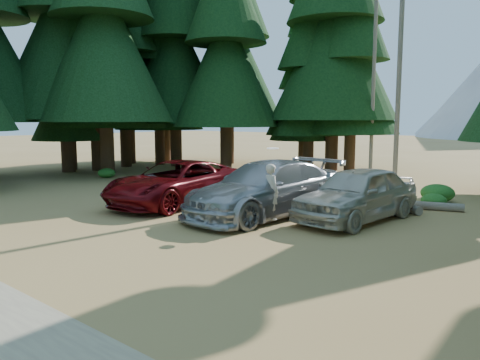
{
  "coord_description": "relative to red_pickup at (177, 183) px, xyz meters",
  "views": [
    {
      "loc": [
        9.87,
        -8.5,
        3.19
      ],
      "look_at": [
        0.39,
        2.8,
        1.25
      ],
      "focal_mm": 35.0,
      "sensor_mm": 36.0,
      "label": 1
    }
  ],
  "objects": [
    {
      "name": "forest_belt_north",
      "position": [
        3.03,
        11.8,
        -0.82
      ],
      "size": [
        36.0,
        7.0,
        22.0
      ],
      "primitive_type": null,
      "color": "black",
      "rests_on": "ground"
    },
    {
      "name": "frisbee_player",
      "position": [
        4.68,
        -0.42,
        0.2
      ],
      "size": [
        0.72,
        0.6,
        2.17
      ],
      "rotation": [
        0.0,
        0.0,
        2.76
      ],
      "color": "beige",
      "rests_on": "ground"
    },
    {
      "name": "forest_belt_west",
      "position": [
        -12.47,
        0.8,
        -0.82
      ],
      "size": [
        6.0,
        22.0,
        22.0
      ],
      "primitive_type": null,
      "color": "black",
      "rests_on": "ground"
    },
    {
      "name": "shrub_edge_west",
      "position": [
        -8.83,
        2.94,
        -0.56
      ],
      "size": [
        0.94,
        0.94,
        0.52
      ],
      "primitive_type": "ellipsoid",
      "color": "#20601D",
      "rests_on": "ground"
    },
    {
      "name": "snag_front",
      "position": [
        3.83,
        11.3,
        5.18
      ],
      "size": [
        0.24,
        0.24,
        12.0
      ],
      "primitive_type": "cylinder",
      "color": "#6F6559",
      "rests_on": "ground"
    },
    {
      "name": "shrub_far_right",
      "position": [
        7.32,
        6.8,
        -0.47
      ],
      "size": [
        1.26,
        1.26,
        0.69
      ],
      "primitive_type": "ellipsoid",
      "color": "#20601D",
      "rests_on": "ground"
    },
    {
      "name": "silver_minivan_center",
      "position": [
        3.8,
        0.47,
        0.08
      ],
      "size": [
        3.08,
        6.4,
        1.8
      ],
      "primitive_type": "imported",
      "rotation": [
        0.0,
        0.0,
        -0.09
      ],
      "color": "#A2A4AA",
      "rests_on": "ground"
    },
    {
      "name": "shrub_center_right",
      "position": [
        6.12,
        4.46,
        -0.56
      ],
      "size": [
        0.94,
        0.94,
        0.52
      ],
      "primitive_type": "ellipsoid",
      "color": "#20601D",
      "rests_on": "ground"
    },
    {
      "name": "shrub_center_left",
      "position": [
        0.93,
        4.13,
        -0.45
      ],
      "size": [
        1.32,
        1.32,
        0.72
      ],
      "primitive_type": "ellipsoid",
      "color": "#20601D",
      "rests_on": "ground"
    },
    {
      "name": "shrub_far_left",
      "position": [
        -4.27,
        6.29,
        -0.51
      ],
      "size": [
        1.1,
        1.1,
        0.6
      ],
      "primitive_type": "ellipsoid",
      "color": "#20601D",
      "rests_on": "ground"
    },
    {
      "name": "log_left",
      "position": [
        0.26,
        4.22,
        -0.66
      ],
      "size": [
        3.92,
        2.37,
        0.31
      ],
      "primitive_type": "cylinder",
      "rotation": [
        0.0,
        1.57,
        0.51
      ],
      "color": "#6F6559",
      "rests_on": "ground"
    },
    {
      "name": "log_mid",
      "position": [
        6.14,
        4.71,
        -0.66
      ],
      "size": [
        3.29,
        2.19,
        0.3
      ],
      "primitive_type": "cylinder",
      "rotation": [
        0.0,
        1.57,
        -0.55
      ],
      "color": "#6F6559",
      "rests_on": "ground"
    },
    {
      "name": "ground",
      "position": [
        3.03,
        -3.2,
        -0.82
      ],
      "size": [
        160.0,
        160.0,
        0.0
      ],
      "primitive_type": "plane",
      "color": "#9E7A43",
      "rests_on": "ground"
    },
    {
      "name": "red_pickup",
      "position": [
        0.0,
        0.0,
        0.0
      ],
      "size": [
        3.12,
        6.05,
        1.63
      ],
      "primitive_type": "imported",
      "rotation": [
        0.0,
        0.0,
        0.07
      ],
      "color": "#5E080C",
      "rests_on": "ground"
    },
    {
      "name": "shrub_left",
      "position": [
        1.09,
        6.17,
        -0.6
      ],
      "size": [
        0.78,
        0.78,
        0.43
      ],
      "primitive_type": "ellipsoid",
      "color": "#20601D",
      "rests_on": "ground"
    },
    {
      "name": "log_right",
      "position": [
        6.54,
        4.62,
        -0.67
      ],
      "size": [
        4.36,
        1.69,
        0.29
      ],
      "primitive_type": "cylinder",
      "rotation": [
        0.0,
        1.57,
        0.32
      ],
      "color": "#6F6559",
      "rests_on": "ground"
    },
    {
      "name": "snag_back",
      "position": [
        1.83,
        12.8,
        4.18
      ],
      "size": [
        0.2,
        0.2,
        10.0
      ],
      "primitive_type": "cylinder",
      "color": "#6F6559",
      "rests_on": "ground"
    },
    {
      "name": "shrub_right",
      "position": [
        7.57,
        5.58,
        -0.57
      ],
      "size": [
        0.9,
        0.9,
        0.49
      ],
      "primitive_type": "ellipsoid",
      "color": "#20601D",
      "rests_on": "ground"
    },
    {
      "name": "silver_minivan_right",
      "position": [
        6.41,
        1.76,
        0.04
      ],
      "size": [
        2.45,
        5.16,
        1.7
      ],
      "primitive_type": "imported",
      "rotation": [
        0.0,
        0.0,
        -0.09
      ],
      "color": "beige",
      "rests_on": "ground"
    }
  ]
}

